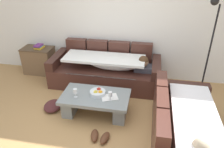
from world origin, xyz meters
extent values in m
plane|color=tan|center=(0.00, 0.00, 0.00)|extent=(14.00, 14.00, 0.00)
cube|color=white|center=(0.00, 2.15, 1.35)|extent=(9.00, 0.10, 2.70)
cube|color=#4A281F|center=(-0.21, 1.60, 0.21)|extent=(2.36, 0.92, 0.42)
cube|color=#4A281F|center=(-0.96, 1.98, 0.65)|extent=(0.47, 0.16, 0.46)
cube|color=#4A281F|center=(-0.46, 1.98, 0.65)|extent=(0.47, 0.16, 0.46)
cube|color=#4A281F|center=(0.04, 1.98, 0.65)|extent=(0.47, 0.16, 0.46)
cube|color=#4A281F|center=(0.54, 1.98, 0.65)|extent=(0.47, 0.16, 0.46)
cube|color=#3B2019|center=(-1.30, 1.60, 0.52)|extent=(0.18, 0.92, 0.20)
cube|color=#3B2019|center=(0.88, 1.60, 0.52)|extent=(0.18, 0.92, 0.20)
cube|color=#4C4C56|center=(0.61, 1.59, 0.47)|extent=(0.36, 0.28, 0.11)
sphere|color=#936B4C|center=(0.61, 1.55, 0.64)|extent=(0.21, 0.21, 0.21)
sphere|color=#4C331E|center=(0.61, 1.55, 0.67)|extent=(0.20, 0.20, 0.20)
ellipsoid|color=white|center=(-0.01, 1.55, 0.56)|extent=(1.10, 0.44, 0.28)
cube|color=white|center=(-0.21, 1.53, 0.66)|extent=(1.70, 0.60, 0.05)
cube|color=white|center=(-0.21, 1.16, 0.23)|extent=(1.44, 0.04, 0.38)
cube|color=#4A281F|center=(1.33, -0.03, 0.21)|extent=(0.92, 1.93, 0.42)
cube|color=#4A281F|center=(0.95, -0.55, 0.65)|extent=(0.16, 0.49, 0.46)
cube|color=#4A281F|center=(0.95, -0.03, 0.65)|extent=(0.16, 0.49, 0.46)
cube|color=#4A281F|center=(0.95, 0.50, 0.65)|extent=(0.16, 0.49, 0.46)
cube|color=#3B2019|center=(1.33, 0.85, 0.52)|extent=(0.92, 0.18, 0.20)
sphere|color=#936B4C|center=(1.38, -0.63, 0.64)|extent=(0.21, 0.21, 0.21)
sphere|color=#CCB793|center=(1.38, -0.63, 0.67)|extent=(0.20, 0.20, 0.20)
ellipsoid|color=white|center=(1.38, -0.01, 0.56)|extent=(0.44, 1.01, 0.28)
cube|color=white|center=(1.40, -0.03, 0.66)|extent=(0.60, 1.44, 0.05)
cube|color=white|center=(1.77, -0.03, 0.23)|extent=(0.04, 1.23, 0.38)
cube|color=gray|center=(-0.16, 0.55, 0.35)|extent=(1.20, 0.68, 0.06)
cube|color=gray|center=(-0.62, 0.55, 0.16)|extent=(0.20, 0.54, 0.32)
cube|color=gray|center=(0.30, 0.55, 0.16)|extent=(0.20, 0.54, 0.32)
cylinder|color=silver|center=(-0.12, 0.58, 0.42)|extent=(0.28, 0.28, 0.07)
sphere|color=orange|center=(-0.07, 0.57, 0.44)|extent=(0.08, 0.08, 0.08)
sphere|color=gold|center=(-0.15, 0.55, 0.44)|extent=(0.08, 0.08, 0.08)
sphere|color=#A9261C|center=(-0.12, 0.65, 0.44)|extent=(0.08, 0.08, 0.08)
cylinder|color=silver|center=(-0.48, 0.43, 0.38)|extent=(0.06, 0.06, 0.01)
cylinder|color=silver|center=(-0.48, 0.43, 0.42)|extent=(0.01, 0.01, 0.07)
cylinder|color=silver|center=(-0.48, 0.43, 0.50)|extent=(0.07, 0.07, 0.08)
cylinder|color=silver|center=(0.13, 0.45, 0.38)|extent=(0.06, 0.06, 0.01)
cylinder|color=silver|center=(0.13, 0.45, 0.42)|extent=(0.01, 0.01, 0.07)
cylinder|color=silver|center=(0.13, 0.45, 0.50)|extent=(0.07, 0.07, 0.08)
cube|color=white|center=(0.10, 0.53, 0.39)|extent=(0.34, 0.30, 0.01)
cube|color=brown|center=(-1.91, 1.85, 0.31)|extent=(0.70, 0.42, 0.62)
cube|color=brown|center=(-1.91, 1.85, 0.63)|extent=(0.72, 0.44, 0.02)
cube|color=gold|center=(-1.84, 1.85, 0.66)|extent=(0.19, 0.22, 0.04)
cube|color=#2D569E|center=(-1.86, 1.86, 0.69)|extent=(0.17, 0.16, 0.02)
cube|color=#72337F|center=(-1.85, 1.84, 0.72)|extent=(0.15, 0.22, 0.03)
cylinder|color=black|center=(1.84, 1.59, 0.01)|extent=(0.28, 0.28, 0.02)
cylinder|color=black|center=(1.84, 1.59, 0.92)|extent=(0.03, 0.03, 1.80)
sphere|color=black|center=(1.72, 1.49, 1.88)|extent=(0.14, 0.14, 0.14)
ellipsoid|color=#59331E|center=(-0.02, -0.07, 0.04)|extent=(0.17, 0.29, 0.09)
ellipsoid|color=#59331E|center=(0.15, -0.09, 0.04)|extent=(0.17, 0.29, 0.09)
ellipsoid|color=#4C2323|center=(-0.99, 0.52, 0.06)|extent=(0.37, 0.44, 0.12)
camera|label=1|loc=(0.73, -2.53, 2.52)|focal=34.82mm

